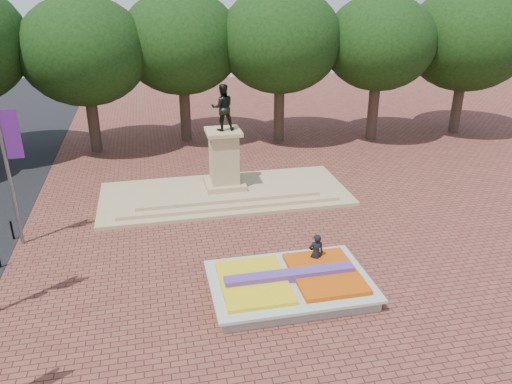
% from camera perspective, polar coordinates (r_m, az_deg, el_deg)
% --- Properties ---
extents(ground, '(90.00, 90.00, 0.00)m').
position_cam_1_polar(ground, '(21.73, -0.18, -8.69)').
color(ground, brown).
rests_on(ground, ground).
extents(flower_bed, '(6.30, 4.30, 0.91)m').
position_cam_1_polar(flower_bed, '(20.11, 3.95, -10.37)').
color(flower_bed, gray).
rests_on(flower_bed, ground).
extents(monument, '(14.00, 6.00, 6.40)m').
position_cam_1_polar(monument, '(28.38, -3.61, 1.21)').
color(monument, tan).
rests_on(monument, ground).
extents(tree_row_back, '(44.80, 8.80, 10.43)m').
position_cam_1_polar(tree_row_back, '(36.89, -2.66, 15.67)').
color(tree_row_back, '#33251C').
rests_on(tree_row_back, ground).
extents(pedestrian, '(0.68, 0.48, 1.80)m').
position_cam_1_polar(pedestrian, '(21.16, 6.86, -6.99)').
color(pedestrian, black).
rests_on(pedestrian, ground).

